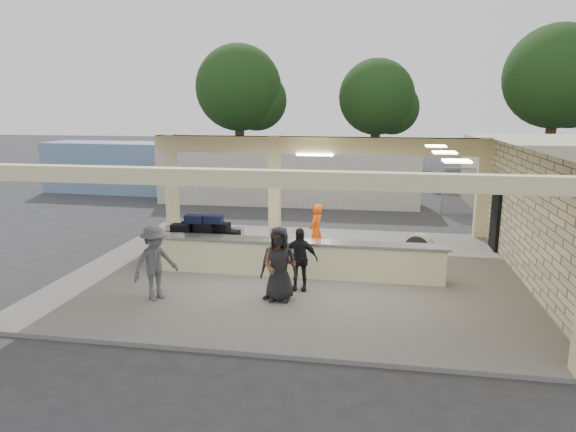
% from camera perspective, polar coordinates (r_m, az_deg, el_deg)
% --- Properties ---
extents(ground, '(120.00, 120.00, 0.00)m').
position_cam_1_polar(ground, '(14.47, 0.69, -6.33)').
color(ground, '#2C2C2F').
rests_on(ground, ground).
extents(pavilion, '(12.01, 10.00, 3.55)m').
position_cam_1_polar(pavilion, '(14.71, 1.93, -0.57)').
color(pavilion, '#66635E').
rests_on(pavilion, ground).
extents(baggage_counter, '(8.20, 0.58, 0.98)m').
position_cam_1_polar(baggage_counter, '(13.82, 0.36, -4.67)').
color(baggage_counter, beige).
rests_on(baggage_counter, pavilion).
extents(luggage_cart, '(2.30, 1.43, 1.34)m').
position_cam_1_polar(luggage_cart, '(15.43, -9.71, -2.11)').
color(luggage_cart, silver).
rests_on(luggage_cart, pavilion).
extents(drum_fan, '(0.90, 0.62, 0.96)m').
position_cam_1_polar(drum_fan, '(15.02, 14.32, -3.58)').
color(drum_fan, silver).
rests_on(drum_fan, pavilion).
extents(baggage_handler, '(0.48, 0.68, 1.67)m').
position_cam_1_polar(baggage_handler, '(15.21, 3.12, -1.75)').
color(baggage_handler, '#FF520D').
rests_on(baggage_handler, pavilion).
extents(passenger_a, '(0.84, 0.39, 1.70)m').
position_cam_1_polar(passenger_a, '(11.95, -0.98, -5.59)').
color(passenger_a, brown).
rests_on(passenger_a, pavilion).
extents(passenger_b, '(0.93, 0.34, 1.58)m').
position_cam_1_polar(passenger_b, '(12.68, 1.24, -4.80)').
color(passenger_b, black).
rests_on(passenger_b, pavilion).
extents(passenger_c, '(0.99, 1.18, 1.79)m').
position_cam_1_polar(passenger_c, '(12.44, -14.53, -5.05)').
color(passenger_c, '#505156').
rests_on(passenger_c, pavilion).
extents(passenger_d, '(0.88, 0.39, 1.77)m').
position_cam_1_polar(passenger_d, '(11.99, -0.98, -5.34)').
color(passenger_d, black).
rests_on(passenger_d, pavilion).
extents(car_white_a, '(5.01, 3.68, 1.30)m').
position_cam_1_polar(car_white_a, '(27.22, 24.45, 2.77)').
color(car_white_a, white).
rests_on(car_white_a, ground).
extents(car_white_b, '(5.29, 3.17, 1.57)m').
position_cam_1_polar(car_white_b, '(28.96, 27.54, 3.26)').
color(car_white_b, white).
rests_on(car_white_b, ground).
extents(car_dark, '(4.15, 2.39, 1.31)m').
position_cam_1_polar(car_dark, '(29.14, 19.49, 3.73)').
color(car_dark, black).
rests_on(car_dark, ground).
extents(container_white, '(12.22, 2.64, 2.64)m').
position_cam_1_polar(container_white, '(24.43, -0.02, 4.50)').
color(container_white, silver).
rests_on(container_white, ground).
extents(container_blue, '(10.32, 2.88, 2.66)m').
position_cam_1_polar(container_blue, '(28.56, -16.16, 5.17)').
color(container_blue, '#698CA8').
rests_on(container_blue, ground).
extents(tree_left, '(6.60, 6.30, 9.00)m').
position_cam_1_polar(tree_left, '(38.98, -4.96, 13.63)').
color(tree_left, '#382619').
rests_on(tree_left, ground).
extents(tree_mid, '(6.00, 5.60, 8.00)m').
position_cam_1_polar(tree_mid, '(39.71, 10.28, 12.55)').
color(tree_mid, '#382619').
rests_on(tree_mid, ground).
extents(tree_right, '(7.20, 7.00, 10.00)m').
position_cam_1_polar(tree_right, '(40.60, 28.01, 13.11)').
color(tree_right, '#382619').
rests_on(tree_right, ground).
extents(adjacent_building, '(6.00, 8.00, 3.20)m').
position_cam_1_polar(adjacent_building, '(24.84, 26.97, 3.95)').
color(adjacent_building, beige).
rests_on(adjacent_building, ground).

